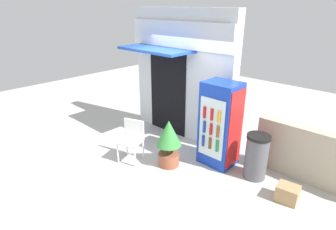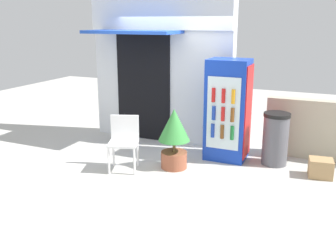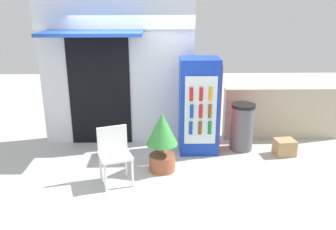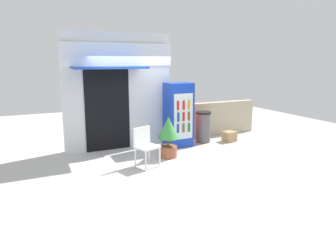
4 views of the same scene
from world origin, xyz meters
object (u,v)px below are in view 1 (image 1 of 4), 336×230
drink_cooler (220,125)px  trash_bin (256,156)px  cardboard_box (287,193)px  plastic_chair (132,137)px  potted_plant_near_shop (169,140)px

drink_cooler → trash_bin: drink_cooler is taller
cardboard_box → drink_cooler: bearing=171.6°
plastic_chair → cardboard_box: plastic_chair is taller
potted_plant_near_shop → cardboard_box: bearing=13.9°
potted_plant_near_shop → cardboard_box: (2.29, 0.57, -0.44)m
trash_bin → cardboard_box: trash_bin is taller
plastic_chair → trash_bin: 2.58m
potted_plant_near_shop → cardboard_box: potted_plant_near_shop is taller
drink_cooler → trash_bin: bearing=3.0°
drink_cooler → cardboard_box: bearing=-8.4°
drink_cooler → trash_bin: 0.95m
drink_cooler → plastic_chair: bearing=-141.3°
plastic_chair → trash_bin: trash_bin is taller
drink_cooler → potted_plant_near_shop: size_ratio=1.75×
trash_bin → cardboard_box: bearing=-20.2°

